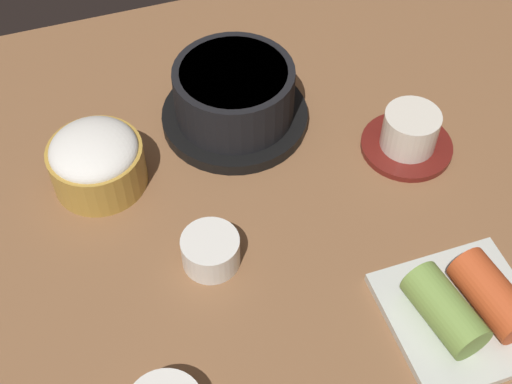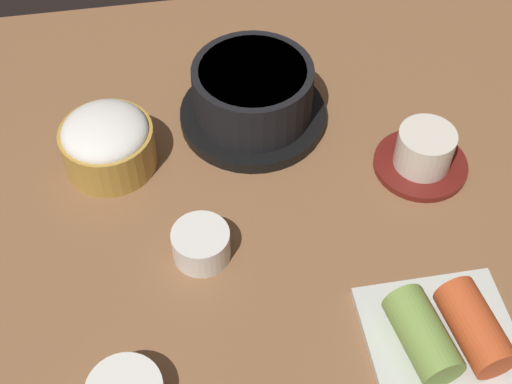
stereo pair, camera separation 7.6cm
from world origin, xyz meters
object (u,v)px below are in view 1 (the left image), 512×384
(tea_cup_with_saucer, at_px, (409,134))
(kimchi_plate, at_px, (466,308))
(banchan_cup_center, at_px, (211,250))
(stone_pot, at_px, (234,98))
(rice_bowl, at_px, (96,160))

(tea_cup_with_saucer, distance_m, kimchi_plate, 0.23)
(banchan_cup_center, height_order, kimchi_plate, kimchi_plate)
(stone_pot, bearing_deg, tea_cup_with_saucer, -31.31)
(stone_pot, distance_m, rice_bowl, 0.18)
(tea_cup_with_saucer, height_order, banchan_cup_center, tea_cup_with_saucer)
(banchan_cup_center, xyz_separation_m, kimchi_plate, (0.22, -0.15, 0.00))
(stone_pot, distance_m, banchan_cup_center, 0.21)
(rice_bowl, height_order, kimchi_plate, rice_bowl)
(tea_cup_with_saucer, bearing_deg, banchan_cup_center, -163.38)
(stone_pot, relative_size, banchan_cup_center, 2.93)
(stone_pot, height_order, tea_cup_with_saucer, stone_pot)
(rice_bowl, bearing_deg, tea_cup_with_saucer, -10.62)
(stone_pot, height_order, kimchi_plate, stone_pot)
(stone_pot, xyz_separation_m, banchan_cup_center, (-0.09, -0.19, -0.02))
(rice_bowl, distance_m, tea_cup_with_saucer, 0.36)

